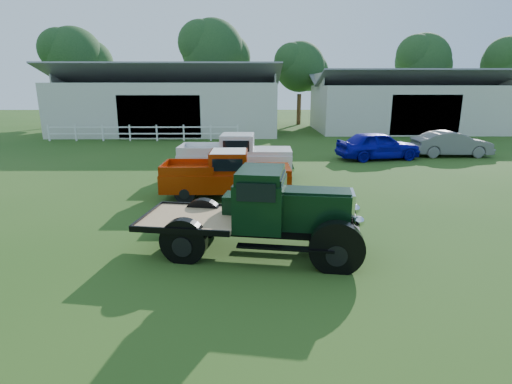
{
  "coord_description": "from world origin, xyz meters",
  "views": [
    {
      "loc": [
        0.1,
        -9.78,
        3.98
      ],
      "look_at": [
        0.2,
        1.2,
        1.05
      ],
      "focal_mm": 28.0,
      "sensor_mm": 36.0,
      "label": 1
    }
  ],
  "objects_px": {
    "vintage_flatbed": "(257,211)",
    "red_pickup": "(227,174)",
    "white_pickup": "(235,156)",
    "misc_car_grey": "(451,144)",
    "misc_car_blue": "(378,145)"
  },
  "relations": [
    {
      "from": "vintage_flatbed",
      "to": "misc_car_grey",
      "type": "bearing_deg",
      "value": 59.04
    },
    {
      "from": "vintage_flatbed",
      "to": "misc_car_blue",
      "type": "relative_size",
      "value": 1.16
    },
    {
      "from": "red_pickup",
      "to": "misc_car_grey",
      "type": "bearing_deg",
      "value": 35.34
    },
    {
      "from": "vintage_flatbed",
      "to": "red_pickup",
      "type": "relative_size",
      "value": 1.11
    },
    {
      "from": "vintage_flatbed",
      "to": "misc_car_blue",
      "type": "xyz_separation_m",
      "value": [
        6.88,
        12.82,
        -0.27
      ]
    },
    {
      "from": "vintage_flatbed",
      "to": "white_pickup",
      "type": "bearing_deg",
      "value": 104.64
    },
    {
      "from": "white_pickup",
      "to": "misc_car_grey",
      "type": "height_order",
      "value": "white_pickup"
    },
    {
      "from": "white_pickup",
      "to": "misc_car_grey",
      "type": "distance_m",
      "value": 13.44
    },
    {
      "from": "vintage_flatbed",
      "to": "misc_car_grey",
      "type": "relative_size",
      "value": 1.21
    },
    {
      "from": "vintage_flatbed",
      "to": "misc_car_blue",
      "type": "height_order",
      "value": "vintage_flatbed"
    },
    {
      "from": "misc_car_grey",
      "to": "white_pickup",
      "type": "bearing_deg",
      "value": 113.68
    },
    {
      "from": "red_pickup",
      "to": "misc_car_blue",
      "type": "relative_size",
      "value": 1.05
    },
    {
      "from": "vintage_flatbed",
      "to": "misc_car_grey",
      "type": "xyz_separation_m",
      "value": [
        11.45,
        13.76,
        -0.33
      ]
    },
    {
      "from": "vintage_flatbed",
      "to": "red_pickup",
      "type": "xyz_separation_m",
      "value": [
        -1.04,
        5.0,
        -0.18
      ]
    },
    {
      "from": "white_pickup",
      "to": "misc_car_grey",
      "type": "relative_size",
      "value": 1.18
    }
  ]
}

